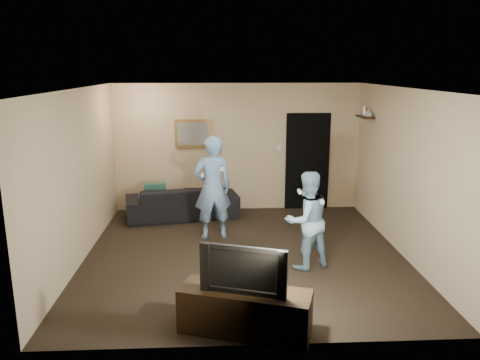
{
  "coord_description": "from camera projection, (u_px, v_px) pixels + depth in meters",
  "views": [
    {
      "loc": [
        -0.42,
        -6.95,
        2.9
      ],
      "look_at": [
        -0.06,
        0.3,
        1.15
      ],
      "focal_mm": 35.0,
      "sensor_mm": 36.0,
      "label": 1
    }
  ],
  "objects": [
    {
      "name": "painting_frame",
      "position": [
        193.0,
        134.0,
        9.43
      ],
      "size": [
        0.72,
        0.05,
        0.57
      ],
      "primitive_type": "cube",
      "color": "olive",
      "rests_on": "wall_back"
    },
    {
      "name": "shelf_vase",
      "position": [
        368.0,
        113.0,
        8.64
      ],
      "size": [
        0.17,
        0.17,
        0.16
      ],
      "primitive_type": "imported",
      "rotation": [
        0.0,
        0.0,
        0.12
      ],
      "color": "#ACADB1",
      "rests_on": "wall_shelf"
    },
    {
      "name": "wii_player_right",
      "position": [
        307.0,
        220.0,
        6.82
      ],
      "size": [
        0.86,
        0.77,
        1.46
      ],
      "color": "#89AFC7",
      "rests_on": "ground"
    },
    {
      "name": "painting_canvas",
      "position": [
        193.0,
        134.0,
        9.4
      ],
      "size": [
        0.62,
        0.01,
        0.47
      ],
      "primitive_type": "cube",
      "color": "slate",
      "rests_on": "painting_frame"
    },
    {
      "name": "wall_shelf",
      "position": [
        365.0,
        117.0,
        8.84
      ],
      "size": [
        0.2,
        0.6,
        0.03
      ],
      "primitive_type": "cube",
      "color": "black",
      "rests_on": "wall_right"
    },
    {
      "name": "light_switch",
      "position": [
        279.0,
        148.0,
        9.59
      ],
      "size": [
        0.08,
        0.02,
        0.12
      ],
      "primitive_type": "cube",
      "color": "silver",
      "rests_on": "wall_back"
    },
    {
      "name": "throw_pillow",
      "position": [
        155.0,
        194.0,
        9.18
      ],
      "size": [
        0.44,
        0.22,
        0.42
      ],
      "primitive_type": "cube",
      "rotation": [
        0.0,
        0.0,
        0.21
      ],
      "color": "#17463D",
      "rests_on": "sofa"
    },
    {
      "name": "doorway",
      "position": [
        307.0,
        162.0,
        9.68
      ],
      "size": [
        0.9,
        0.06,
        2.0
      ],
      "primitive_type": "cube",
      "color": "black",
      "rests_on": "ground"
    },
    {
      "name": "sofa",
      "position": [
        182.0,
        202.0,
        9.25
      ],
      "size": [
        2.3,
        1.25,
        0.63
      ],
      "primitive_type": "imported",
      "rotation": [
        0.0,
        0.0,
        3.34
      ],
      "color": "black",
      "rests_on": "ground"
    },
    {
      "name": "television",
      "position": [
        245.0,
        267.0,
        5.08
      ],
      "size": [
        0.95,
        0.42,
        0.55
      ],
      "primitive_type": "imported",
      "rotation": [
        0.0,
        0.0,
        -0.32
      ],
      "color": "black",
      "rests_on": "tv_console"
    },
    {
      "name": "wall_left",
      "position": [
        79.0,
        177.0,
        7.02
      ],
      "size": [
        0.04,
        5.0,
        2.6
      ],
      "primitive_type": "cube",
      "color": "tan",
      "rests_on": "ground"
    },
    {
      "name": "wall_back",
      "position": [
        237.0,
        148.0,
        9.57
      ],
      "size": [
        5.0,
        0.04,
        2.6
      ],
      "primitive_type": "cube",
      "color": "tan",
      "rests_on": "ground"
    },
    {
      "name": "shelf_figurine",
      "position": [
        364.0,
        111.0,
        8.88
      ],
      "size": [
        0.06,
        0.06,
        0.18
      ],
      "primitive_type": "cylinder",
      "color": "silver",
      "rests_on": "wall_shelf"
    },
    {
      "name": "wii_player_left",
      "position": [
        213.0,
        188.0,
        8.01
      ],
      "size": [
        0.73,
        0.57,
        1.79
      ],
      "color": "#759ECB",
      "rests_on": "ground"
    },
    {
      "name": "wall_front",
      "position": [
        260.0,
        230.0,
        4.71
      ],
      "size": [
        5.0,
        0.04,
        2.6
      ],
      "primitive_type": "cube",
      "color": "tan",
      "rests_on": "ground"
    },
    {
      "name": "wall_right",
      "position": [
        405.0,
        173.0,
        7.26
      ],
      "size": [
        0.04,
        5.0,
        2.6
      ],
      "primitive_type": "cube",
      "color": "tan",
      "rests_on": "ground"
    },
    {
      "name": "ground",
      "position": [
        245.0,
        254.0,
        7.45
      ],
      "size": [
        5.0,
        5.0,
        0.0
      ],
      "primitive_type": "plane",
      "color": "black",
      "rests_on": "ground"
    },
    {
      "name": "tv_console",
      "position": [
        245.0,
        312.0,
        5.21
      ],
      "size": [
        1.53,
        0.9,
        0.52
      ],
      "primitive_type": "cube",
      "rotation": [
        0.0,
        0.0,
        -0.32
      ],
      "color": "black",
      "rests_on": "ground"
    },
    {
      "name": "ceiling",
      "position": [
        245.0,
        89.0,
        6.84
      ],
      "size": [
        5.0,
        5.0,
        0.04
      ],
      "primitive_type": "cube",
      "color": "silver",
      "rests_on": "wall_back"
    }
  ]
}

